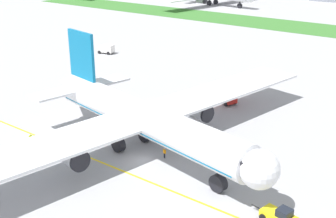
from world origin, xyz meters
The scene contains 8 objects.
ground_plane centered at (0.00, 0.00, 0.00)m, with size 600.00×600.00×0.00m, color #9E9EA3.
apron_taxi_line centered at (0.00, -3.95, 0.00)m, with size 280.00×0.36×0.01m, color yellow.
airliner_foreground centered at (-1.60, 2.43, 5.57)m, with size 47.80×76.04×16.40m.
pushback_tug centered at (23.02, -1.99, 0.98)m, with size 6.07×3.04×2.15m.
ground_crew_wingwalker_port centered at (2.55, 2.76, 1.01)m, with size 0.56×0.37×1.67m.
ground_crew_marshaller_front centered at (-17.75, -6.16, 0.96)m, with size 0.43×0.47×1.58m.
service_truck_baggage_loader centered at (-2.70, 29.17, 1.71)m, with size 5.68×4.10×3.24m.
service_truck_fuel_bowser centered at (-50.43, 43.79, 1.41)m, with size 4.93×3.35×2.57m.
Camera 1 is at (38.36, -43.37, 30.59)m, focal length 46.65 mm.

